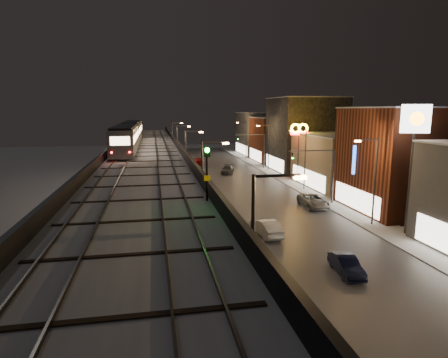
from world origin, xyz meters
TOP-DOWN VIEW (x-y plane):
  - ground at (0.00, 0.00)m, footprint 220.00×220.00m
  - road_surface at (7.50, 35.00)m, footprint 17.00×120.00m
  - sidewalk_right at (17.50, 35.00)m, footprint 4.00×120.00m
  - under_viaduct_pavement at (-6.00, 35.00)m, footprint 11.00×120.00m
  - elevated_viaduct at (-6.00, 31.84)m, footprint 9.00×100.00m
  - viaduct_trackbed at (-6.01, 31.97)m, footprint 8.40×100.00m
  - viaduct_parapet_streetside at (-1.65, 32.00)m, footprint 0.30×100.00m
  - viaduct_parapet_far at (-10.35, 32.00)m, footprint 0.30×100.00m
  - building_b at (23.99, 18.00)m, footprint 12.20×12.20m
  - building_c at (23.99, 32.00)m, footprint 12.20×15.20m
  - building_d at (23.99, 48.00)m, footprint 12.20×13.20m
  - building_e at (23.99, 62.00)m, footprint 12.20×12.20m
  - building_f at (23.99, 76.00)m, footprint 12.20×16.20m
  - streetlight_left_0 at (-0.43, -5.00)m, footprint 2.57×0.28m
  - streetlight_left_1 at (-0.43, 13.00)m, footprint 2.57×0.28m
  - streetlight_right_1 at (16.73, 13.00)m, footprint 2.56×0.28m
  - streetlight_left_2 at (-0.43, 31.00)m, footprint 2.57×0.28m
  - streetlight_right_2 at (16.73, 31.00)m, footprint 2.56×0.28m
  - streetlight_left_3 at (-0.43, 49.00)m, footprint 2.57×0.28m
  - streetlight_right_3 at (16.73, 49.00)m, footprint 2.56×0.28m
  - streetlight_left_4 at (-0.43, 67.00)m, footprint 2.57×0.28m
  - streetlight_right_4 at (16.73, 67.00)m, footprint 2.56×0.28m
  - traffic_light_rig_a at (15.84, 22.00)m, footprint 6.10×0.34m
  - traffic_light_rig_b at (15.84, 52.00)m, footprint 6.10×0.34m
  - subway_train at (-8.50, 36.54)m, footprint 2.75×33.71m
  - rail_signal at (-2.10, -0.03)m, footprint 0.37×0.44m
  - car_taxi at (1.42, 16.88)m, footprint 2.53×4.00m
  - car_near_white at (5.19, 11.81)m, footprint 2.16×4.84m
  - car_mid_silver at (1.90, 26.73)m, footprint 3.69×5.56m
  - car_mid_dark at (4.46, 59.45)m, footprint 2.53×5.35m
  - car_far_white at (1.00, 59.43)m, footprint 2.55×4.58m
  - car_onc_silver at (8.43, 2.59)m, footprint 1.83×4.18m
  - car_onc_dark at (14.02, 20.94)m, footprint 2.65×5.58m
  - car_onc_white at (8.40, 46.86)m, footprint 3.44×5.46m
  - sign_mcdonalds at (18.00, 36.11)m, footprint 2.88×0.65m
  - sign_citgo at (18.50, 9.69)m, footprint 2.59×0.39m
  - sign_carwash at (18.50, 18.72)m, footprint 1.49×0.35m

SIDE VIEW (x-z plane):
  - ground at x=0.00m, z-range 0.00..0.00m
  - road_surface at x=7.50m, z-range 0.00..0.06m
  - under_viaduct_pavement at x=-6.00m, z-range 0.00..0.06m
  - sidewalk_right at x=17.50m, z-range 0.00..0.14m
  - car_taxi at x=1.42m, z-range 0.00..1.27m
  - car_onc_silver at x=8.43m, z-range 0.00..1.34m
  - car_mid_silver at x=1.90m, z-range 0.00..1.42m
  - car_far_white at x=1.00m, z-range 0.00..1.47m
  - car_onc_white at x=8.40m, z-range 0.00..1.47m
  - car_mid_dark at x=4.46m, z-range 0.00..1.51m
  - car_onc_dark at x=14.02m, z-range 0.00..1.54m
  - car_near_white at x=5.19m, z-range 0.00..1.54m
  - building_c at x=23.99m, z-range 0.00..8.16m
  - traffic_light_rig_a at x=15.84m, z-range 1.00..8.00m
  - traffic_light_rig_b at x=15.84m, z-range 1.00..8.00m
  - building_e at x=23.99m, z-range 0.00..10.16m
  - streetlight_left_0 at x=-0.43m, z-range 0.74..9.74m
  - streetlight_left_1 at x=-0.43m, z-range 0.74..9.74m
  - streetlight_right_1 at x=16.73m, z-range 0.74..9.74m
  - streetlight_left_2 at x=-0.43m, z-range 0.74..9.74m
  - streetlight_right_2 at x=16.73m, z-range 0.74..9.74m
  - streetlight_left_3 at x=-0.43m, z-range 0.74..9.74m
  - streetlight_right_3 at x=16.73m, z-range 0.74..9.74m
  - streetlight_left_4 at x=-0.43m, z-range 0.74..9.74m
  - streetlight_right_4 at x=16.73m, z-range 0.74..9.74m
  - sign_carwash at x=18.50m, z-range 1.55..9.31m
  - building_f at x=23.99m, z-range 0.00..11.16m
  - elevated_viaduct at x=-6.00m, z-range 2.47..8.77m
  - building_b at x=23.99m, z-range 0.00..12.16m
  - viaduct_trackbed at x=-6.01m, z-range 6.23..6.55m
  - viaduct_parapet_streetside at x=-1.65m, z-range 6.30..7.40m
  - viaduct_parapet_far at x=-10.35m, z-range 6.30..7.40m
  - building_d at x=23.99m, z-range 0.00..14.16m
  - sign_mcdonalds at x=18.00m, z-range 2.98..12.66m
  - subway_train at x=-8.50m, z-range 6.61..9.89m
  - rail_signal at x=-2.10m, z-range 7.28..10.44m
  - sign_citgo at x=18.50m, z-range 3.41..15.72m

